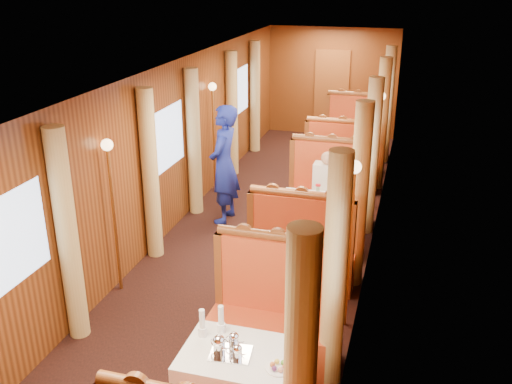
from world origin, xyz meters
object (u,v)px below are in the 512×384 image
at_px(banquette_mid_fwd, 302,254).
at_px(banquette_far_aft, 355,136).
at_px(banquette_mid_aft, 328,195).
at_px(rose_vase_mid, 318,189).
at_px(steward, 224,165).
at_px(table_mid, 316,225).
at_px(fruit_plate, 279,367).
at_px(tea_tray, 231,354).
at_px(teapot_back, 234,343).
at_px(teapot_right, 237,354).
at_px(banquette_near_aft, 273,319).
at_px(passenger, 326,182).
at_px(table_far, 348,152).
at_px(rose_vase_far, 349,125).
at_px(banquette_far_fwd, 341,166).
at_px(teapot_left, 219,347).

bearing_deg(banquette_mid_fwd, banquette_far_aft, 90.00).
distance_m(banquette_mid_aft, rose_vase_mid, 1.15).
relative_size(banquette_far_aft, steward, 0.72).
relative_size(banquette_mid_aft, steward, 0.72).
bearing_deg(table_mid, fruit_plate, -84.75).
distance_m(tea_tray, teapot_back, 0.10).
height_order(table_mid, steward, steward).
bearing_deg(teapot_right, banquette_near_aft, 104.71).
relative_size(fruit_plate, passenger, 0.28).
bearing_deg(passenger, table_far, 90.00).
height_order(table_mid, teapot_right, teapot_right).
bearing_deg(teapot_right, rose_vase_far, 105.92).
height_order(steward, passenger, steward).
bearing_deg(banquette_near_aft, teapot_right, -91.22).
distance_m(table_mid, steward, 1.76).
bearing_deg(banquette_mid_aft, passenger, -90.00).
bearing_deg(banquette_far_fwd, passenger, -90.00).
height_order(teapot_right, teapot_back, teapot_back).
distance_m(table_mid, teapot_back, 3.49).
distance_m(banquette_mid_fwd, banquette_far_aft, 5.53).
distance_m(banquette_near_aft, passenger, 3.25).
xyz_separation_m(teapot_left, fruit_plate, (0.52, -0.05, -0.05)).
bearing_deg(banquette_far_aft, rose_vase_far, -91.22).
height_order(banquette_far_aft, teapot_right, banquette_far_aft).
relative_size(teapot_right, rose_vase_far, 0.38).
bearing_deg(rose_vase_mid, banquette_far_aft, 90.06).
distance_m(table_far, teapot_left, 7.08).
bearing_deg(banquette_far_aft, teapot_back, -90.69).
xyz_separation_m(banquette_near_aft, rose_vase_mid, (0.00, 2.46, 0.50)).
xyz_separation_m(teapot_right, rose_vase_mid, (0.03, 3.57, 0.12)).
xyz_separation_m(teapot_back, rose_vase_mid, (0.10, 3.44, 0.12)).
distance_m(banquette_near_aft, banquette_mid_fwd, 1.47).
bearing_deg(teapot_back, rose_vase_far, 98.63).
relative_size(table_mid, teapot_left, 6.10).
bearing_deg(tea_tray, table_far, 89.19).
height_order(banquette_near_aft, table_far, banquette_near_aft).
height_order(fruit_plate, rose_vase_mid, rose_vase_mid).
height_order(banquette_near_aft, passenger, banquette_near_aft).
xyz_separation_m(tea_tray, fruit_plate, (0.43, -0.08, 0.01)).
distance_m(table_mid, rose_vase_mid, 0.55).
xyz_separation_m(banquette_far_aft, teapot_right, (-0.02, -8.11, 0.38)).
distance_m(tea_tray, rose_vase_mid, 3.52).
xyz_separation_m(rose_vase_mid, steward, (-1.57, 0.61, 0.00)).
xyz_separation_m(banquette_near_aft, teapot_left, (-0.19, -1.08, 0.40)).
relative_size(table_far, rose_vase_mid, 2.92).
height_order(teapot_back, passenger, passenger).
xyz_separation_m(rose_vase_far, passenger, (0.02, -2.72, -0.19)).
bearing_deg(teapot_back, rose_vase_mid, 97.56).
distance_m(tea_tray, steward, 4.38).
xyz_separation_m(banquette_mid_aft, rose_vase_mid, (0.00, -1.04, 0.50)).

